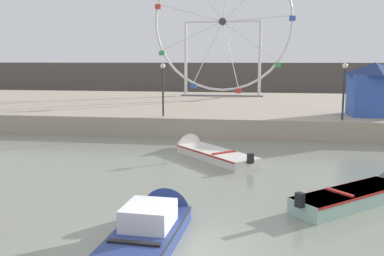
{
  "coord_description": "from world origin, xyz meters",
  "views": [
    {
      "loc": [
        2.04,
        -9.87,
        4.73
      ],
      "look_at": [
        -0.92,
        9.79,
        1.6
      ],
      "focal_mm": 40.16,
      "sensor_mm": 36.0,
      "label": 1
    }
  ],
  "objects_px": {
    "motorboat_white_red_stripe": "(201,150)",
    "carnival_booth_blue_tent": "(374,88)",
    "motorboat_navy_blue": "(155,223)",
    "ferris_wheel_white_frame": "(223,24)",
    "promenade_lamp_far": "(344,82)",
    "motorboat_seafoam": "(368,192)",
    "promenade_lamp_near": "(163,81)"
  },
  "relations": [
    {
      "from": "ferris_wheel_white_frame",
      "to": "promenade_lamp_far",
      "type": "relative_size",
      "value": 4.17
    },
    {
      "from": "motorboat_navy_blue",
      "to": "carnival_booth_blue_tent",
      "type": "height_order",
      "value": "carnival_booth_blue_tent"
    },
    {
      "from": "motorboat_navy_blue",
      "to": "ferris_wheel_white_frame",
      "type": "distance_m",
      "value": 33.04
    },
    {
      "from": "motorboat_navy_blue",
      "to": "promenade_lamp_near",
      "type": "bearing_deg",
      "value": 14.62
    },
    {
      "from": "motorboat_seafoam",
      "to": "ferris_wheel_white_frame",
      "type": "relative_size",
      "value": 0.36
    },
    {
      "from": "motorboat_white_red_stripe",
      "to": "carnival_booth_blue_tent",
      "type": "distance_m",
      "value": 13.08
    },
    {
      "from": "motorboat_seafoam",
      "to": "promenade_lamp_far",
      "type": "height_order",
      "value": "promenade_lamp_far"
    },
    {
      "from": "motorboat_navy_blue",
      "to": "ferris_wheel_white_frame",
      "type": "xyz_separation_m",
      "value": [
        -0.75,
        32.05,
        7.97
      ]
    },
    {
      "from": "carnival_booth_blue_tent",
      "to": "promenade_lamp_near",
      "type": "bearing_deg",
      "value": -170.09
    },
    {
      "from": "motorboat_seafoam",
      "to": "promenade_lamp_near",
      "type": "height_order",
      "value": "promenade_lamp_near"
    },
    {
      "from": "motorboat_navy_blue",
      "to": "carnival_booth_blue_tent",
      "type": "xyz_separation_m",
      "value": [
        10.13,
        17.95,
        2.67
      ]
    },
    {
      "from": "carnival_booth_blue_tent",
      "to": "promenade_lamp_far",
      "type": "distance_m",
      "value": 3.43
    },
    {
      "from": "ferris_wheel_white_frame",
      "to": "promenade_lamp_far",
      "type": "distance_m",
      "value": 19.26
    },
    {
      "from": "carnival_booth_blue_tent",
      "to": "promenade_lamp_near",
      "type": "xyz_separation_m",
      "value": [
        -13.34,
        -2.17,
        0.46
      ]
    },
    {
      "from": "motorboat_white_red_stripe",
      "to": "motorboat_navy_blue",
      "type": "bearing_deg",
      "value": 138.3
    },
    {
      "from": "motorboat_navy_blue",
      "to": "promenade_lamp_near",
      "type": "distance_m",
      "value": 16.4
    },
    {
      "from": "motorboat_navy_blue",
      "to": "motorboat_seafoam",
      "type": "relative_size",
      "value": 1.19
    },
    {
      "from": "carnival_booth_blue_tent",
      "to": "promenade_lamp_far",
      "type": "xyz_separation_m",
      "value": [
        -2.33,
        -2.47,
        0.48
      ]
    },
    {
      "from": "promenade_lamp_near",
      "to": "promenade_lamp_far",
      "type": "bearing_deg",
      "value": -1.55
    },
    {
      "from": "motorboat_seafoam",
      "to": "promenade_lamp_near",
      "type": "distance_m",
      "value": 15.72
    },
    {
      "from": "promenade_lamp_near",
      "to": "promenade_lamp_far",
      "type": "xyz_separation_m",
      "value": [
        11.01,
        -0.3,
        0.02
      ]
    },
    {
      "from": "motorboat_seafoam",
      "to": "carnival_booth_blue_tent",
      "type": "relative_size",
      "value": 1.51
    },
    {
      "from": "motorboat_white_red_stripe",
      "to": "motorboat_seafoam",
      "type": "xyz_separation_m",
      "value": [
        6.56,
        -6.31,
        0.06
      ]
    },
    {
      "from": "motorboat_white_red_stripe",
      "to": "carnival_booth_blue_tent",
      "type": "relative_size",
      "value": 1.61
    },
    {
      "from": "motorboat_navy_blue",
      "to": "motorboat_white_red_stripe",
      "type": "bearing_deg",
      "value": 3.25
    },
    {
      "from": "motorboat_white_red_stripe",
      "to": "ferris_wheel_white_frame",
      "type": "xyz_separation_m",
      "value": [
        -0.73,
        21.89,
        8.05
      ]
    },
    {
      "from": "promenade_lamp_near",
      "to": "carnival_booth_blue_tent",
      "type": "bearing_deg",
      "value": 9.25
    },
    {
      "from": "motorboat_white_red_stripe",
      "to": "ferris_wheel_white_frame",
      "type": "bearing_deg",
      "value": -39.92
    },
    {
      "from": "motorboat_white_red_stripe",
      "to": "promenade_lamp_near",
      "type": "bearing_deg",
      "value": -12.23
    },
    {
      "from": "ferris_wheel_white_frame",
      "to": "carnival_booth_blue_tent",
      "type": "height_order",
      "value": "ferris_wheel_white_frame"
    },
    {
      "from": "motorboat_navy_blue",
      "to": "promenade_lamp_far",
      "type": "distance_m",
      "value": 17.61
    },
    {
      "from": "motorboat_white_red_stripe",
      "to": "promenade_lamp_far",
      "type": "height_order",
      "value": "promenade_lamp_far"
    }
  ]
}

